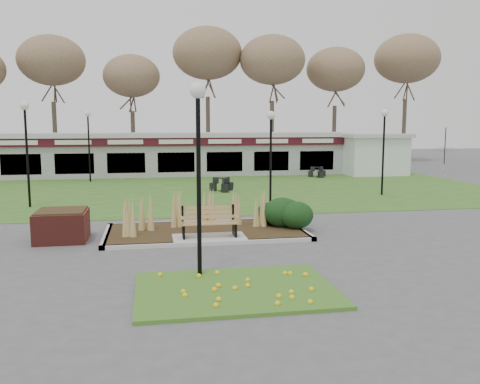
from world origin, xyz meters
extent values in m
plane|color=#515154|center=(0.00, 0.00, 0.00)|extent=(100.00, 100.00, 0.00)
cube|color=#30631F|center=(0.00, 12.00, 0.01)|extent=(34.00, 16.00, 0.02)
cube|color=#3E6A1E|center=(0.00, -4.60, 0.04)|extent=(4.20, 3.00, 0.08)
cube|color=black|center=(0.00, 1.20, 0.06)|extent=(6.22, 3.22, 0.12)
cube|color=#B7B7B2|center=(0.00, -0.41, 0.06)|extent=(6.40, 0.18, 0.12)
cube|color=#B7B7B2|center=(0.00, 2.81, 0.06)|extent=(6.40, 0.18, 0.12)
cube|color=#B7B7B2|center=(-3.11, 1.20, 0.06)|extent=(0.18, 3.40, 0.12)
cube|color=#B7B7B2|center=(3.11, 1.20, 0.06)|extent=(0.18, 3.40, 0.12)
cube|color=#B7B7B2|center=(0.00, 0.15, 0.07)|extent=(2.20, 1.20, 0.13)
cone|color=tan|center=(-1.90, 1.60, 0.70)|extent=(0.36, 0.36, 1.15)
cone|color=tan|center=(-0.90, 2.00, 0.70)|extent=(0.36, 0.36, 1.15)
cone|color=tan|center=(0.20, 2.20, 0.70)|extent=(0.36, 0.36, 1.15)
cone|color=tan|center=(1.10, 2.00, 0.70)|extent=(0.36, 0.36, 1.15)
cone|color=tan|center=(1.90, 1.60, 0.70)|extent=(0.36, 0.36, 1.15)
cone|color=tan|center=(-2.40, 0.80, 0.70)|extent=(0.36, 0.36, 1.15)
ellipsoid|color=black|center=(2.60, 1.40, 0.59)|extent=(1.21, 1.10, 0.99)
ellipsoid|color=black|center=(3.00, 1.00, 0.54)|extent=(1.10, 1.00, 0.90)
ellipsoid|color=black|center=(2.90, 1.90, 0.53)|extent=(1.06, 0.96, 0.86)
ellipsoid|color=black|center=(2.30, 1.90, 0.48)|extent=(0.92, 0.84, 0.76)
cube|color=#A06F48|center=(0.00, 0.15, 0.56)|extent=(1.70, 0.57, 0.04)
cube|color=#A06F48|center=(0.00, 0.46, 0.84)|extent=(1.70, 0.13, 0.44)
cube|color=black|center=(-0.78, 0.15, 0.34)|extent=(0.06, 0.55, 0.42)
cube|color=black|center=(0.78, 0.15, 0.34)|extent=(0.06, 0.55, 0.42)
cube|color=black|center=(-0.78, 0.45, 0.81)|extent=(0.06, 0.06, 0.50)
cube|color=black|center=(0.78, 0.45, 0.81)|extent=(0.06, 0.06, 0.50)
cube|color=#A06F48|center=(-0.82, 0.13, 0.74)|extent=(0.05, 0.50, 0.04)
cube|color=#A06F48|center=(0.82, 0.13, 0.74)|extent=(0.05, 0.50, 0.04)
cube|color=maroon|center=(-4.40, 1.00, 0.45)|extent=(1.50, 1.50, 0.90)
cube|color=black|center=(-4.40, 1.00, 0.92)|extent=(1.40, 1.40, 0.06)
cube|color=#939496|center=(0.00, 20.00, 1.30)|extent=(24.00, 3.00, 2.60)
cube|color=#420E17|center=(0.00, 18.45, 2.35)|extent=(24.00, 0.18, 0.55)
cube|color=silver|center=(0.00, 20.00, 2.75)|extent=(24.60, 3.40, 0.30)
cube|color=silver|center=(0.00, 18.34, 2.35)|extent=(22.00, 0.02, 0.28)
cube|color=black|center=(0.00, 18.55, 1.00)|extent=(22.00, 0.10, 1.30)
cube|color=white|center=(13.50, 18.00, 1.30)|extent=(4.00, 3.00, 2.60)
cube|color=silver|center=(13.50, 18.00, 2.70)|extent=(4.40, 3.40, 0.25)
cylinder|color=#47382B|center=(-9.00, 28.00, 2.59)|extent=(0.36, 0.36, 5.17)
ellipsoid|color=brown|center=(-9.00, 28.00, 8.39)|extent=(5.24, 5.24, 3.93)
cylinder|color=#47382B|center=(-3.00, 28.00, 2.59)|extent=(0.36, 0.36, 5.17)
ellipsoid|color=brown|center=(-3.00, 28.00, 8.39)|extent=(5.24, 5.24, 3.93)
cylinder|color=#47382B|center=(3.00, 28.00, 2.59)|extent=(0.36, 0.36, 5.17)
ellipsoid|color=brown|center=(3.00, 28.00, 8.39)|extent=(5.24, 5.24, 3.93)
cylinder|color=#47382B|center=(9.00, 28.00, 2.59)|extent=(0.36, 0.36, 5.17)
ellipsoid|color=brown|center=(9.00, 28.00, 8.39)|extent=(5.24, 5.24, 3.93)
cylinder|color=#47382B|center=(15.00, 28.00, 2.59)|extent=(0.36, 0.36, 5.17)
ellipsoid|color=brown|center=(15.00, 28.00, 8.39)|extent=(5.24, 5.24, 3.93)
cylinder|color=#47382B|center=(21.00, 28.00, 2.59)|extent=(0.36, 0.36, 5.17)
ellipsoid|color=brown|center=(21.00, 28.00, 8.39)|extent=(5.24, 5.24, 3.93)
cylinder|color=black|center=(-0.65, -3.50, 2.05)|extent=(0.10, 0.10, 4.10)
sphere|color=white|center=(-0.65, -3.50, 4.27)|extent=(0.37, 0.37, 0.37)
cylinder|color=black|center=(3.05, 4.90, 1.85)|extent=(0.09, 0.09, 3.71)
sphere|color=white|center=(3.05, 4.90, 3.86)|extent=(0.33, 0.33, 0.33)
cylinder|color=black|center=(-6.77, 7.67, 2.05)|extent=(0.10, 0.10, 4.10)
sphere|color=white|center=(-6.77, 7.67, 4.27)|extent=(0.37, 0.37, 0.37)
cylinder|color=black|center=(9.58, 8.44, 1.94)|extent=(0.10, 0.10, 3.88)
sphere|color=white|center=(9.58, 8.44, 4.04)|extent=(0.35, 0.35, 0.35)
cylinder|color=black|center=(-5.30, 17.00, 1.97)|extent=(0.10, 0.10, 3.95)
sphere|color=white|center=(-5.30, 17.00, 4.10)|extent=(0.36, 0.36, 0.36)
cylinder|color=black|center=(2.00, 11.19, 0.03)|extent=(0.41, 0.41, 0.03)
cylinder|color=black|center=(2.00, 11.19, 0.36)|extent=(0.05, 0.05, 0.67)
cylinder|color=black|center=(2.00, 11.19, 0.71)|extent=(0.56, 0.56, 0.02)
cube|color=black|center=(2.41, 11.49, 0.23)|extent=(0.44, 0.44, 0.43)
cube|color=black|center=(1.53, 11.40, 0.23)|extent=(0.42, 0.42, 0.43)
cube|color=black|center=(2.05, 10.68, 0.23)|extent=(0.35, 0.35, 0.43)
cylinder|color=black|center=(9.19, 17.00, 0.03)|extent=(0.39, 0.39, 0.03)
cylinder|color=black|center=(9.19, 17.00, 0.35)|extent=(0.04, 0.04, 0.63)
cylinder|color=black|center=(9.19, 17.00, 0.67)|extent=(0.53, 0.53, 0.02)
cube|color=black|center=(9.60, 17.26, 0.22)|extent=(0.41, 0.41, 0.40)
cube|color=black|center=(8.76, 17.22, 0.22)|extent=(0.40, 0.40, 0.40)
cube|color=black|center=(9.22, 16.52, 0.22)|extent=(0.31, 0.31, 0.40)
cylinder|color=black|center=(15.75, 13.00, 1.10)|extent=(0.06, 0.06, 2.20)
imported|color=blue|center=(15.75, 13.00, 1.39)|extent=(1.80, 1.83, 1.60)
camera|label=1|loc=(-1.74, -14.84, 3.55)|focal=38.00mm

